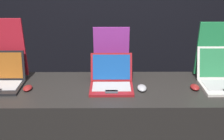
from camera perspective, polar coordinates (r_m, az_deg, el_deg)
The scene contains 11 objects.
wall_back at distance 3.17m, azimuth -0.24°, elevation 14.10°, with size 8.00×0.05×2.80m.
display_counter at distance 2.32m, azimuth -0.10°, elevation -14.63°, with size 2.22×0.60×0.98m.
laptop_front at distance 2.24m, azimuth -23.20°, elevation -1.75°, with size 0.35×0.29×0.26m.
mouse_front at distance 2.11m, azimuth -17.90°, elevation -3.75°, with size 0.07×0.10×0.03m.
promo_stand_front at distance 2.30m, azimuth -22.54°, elevation 3.96°, with size 0.35×0.07×0.50m.
laptop_middle at distance 2.04m, azimuth -0.14°, elevation -2.20°, with size 0.33×0.32×0.23m.
mouse_middle at distance 2.02m, azimuth 6.53°, elevation -3.90°, with size 0.07×0.10×0.04m.
promo_stand_middle at distance 2.20m, azimuth -0.17°, elevation 3.78°, with size 0.30×0.07×0.42m.
laptop_back at distance 2.25m, azimuth 23.14°, elevation -1.50°, with size 0.37×0.37×0.27m.
mouse_back at distance 2.12m, azimuth 17.60°, elevation -3.59°, with size 0.07×0.09×0.03m.
promo_stand_back at distance 2.34m, azimuth 22.28°, elevation 3.79°, with size 0.37×0.07×0.47m.
Camera 1 is at (-0.01, -1.52, 1.92)m, focal length 42.00 mm.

